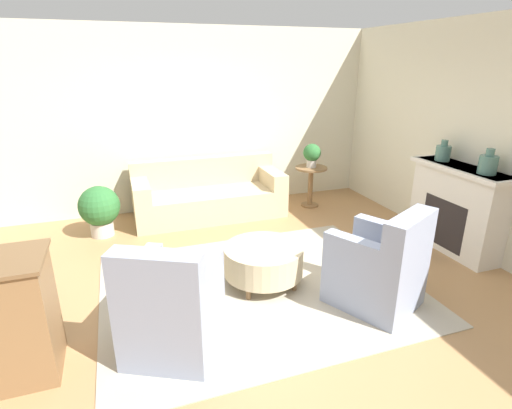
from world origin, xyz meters
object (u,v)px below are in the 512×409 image
object	(u,v)px
vase_mantel_near	(443,152)
armchair_right	(380,269)
ottoman_table	(263,260)
couch	(209,196)
armchair_left	(171,309)
potted_plant_floor	(100,208)
vase_mantel_far	(488,164)
side_table	(311,180)
potted_plant_on_side_table	(312,154)

from	to	relation	value
vase_mantel_near	armchair_right	bearing A→B (deg)	-146.08
ottoman_table	armchair_right	bearing A→B (deg)	-39.50
couch	armchair_left	xyz separation A→B (m)	(-0.99, -2.98, 0.09)
armchair_right	vase_mantel_near	bearing A→B (deg)	33.92
armchair_right	potted_plant_floor	size ratio (longest dim) A/B	1.42
armchair_left	vase_mantel_far	xyz separation A→B (m)	(3.62, 0.42, 0.81)
couch	vase_mantel_far	distance (m)	3.77
couch	side_table	xyz separation A→B (m)	(1.68, -0.15, 0.14)
couch	vase_mantel_near	distance (m)	3.36
ottoman_table	potted_plant_on_side_table	distance (m)	2.67
armchair_left	vase_mantel_near	bearing A→B (deg)	16.80
ottoman_table	potted_plant_on_side_table	xyz separation A→B (m)	(1.59, 2.06, 0.61)
couch	vase_mantel_near	xyz separation A→B (m)	(2.63, -1.88, 0.88)
armchair_left	side_table	bearing A→B (deg)	46.66
ottoman_table	vase_mantel_far	world-z (taller)	vase_mantel_far
armchair_right	vase_mantel_far	bearing A→B (deg)	14.59
couch	armchair_left	distance (m)	3.14
ottoman_table	vase_mantel_far	bearing A→B (deg)	-7.49
side_table	couch	bearing A→B (deg)	174.74
potted_plant_floor	potted_plant_on_side_table	bearing A→B (deg)	2.34
couch	ottoman_table	size ratio (longest dim) A/B	2.67
potted_plant_on_side_table	armchair_left	bearing A→B (deg)	-133.34
armchair_left	vase_mantel_far	world-z (taller)	vase_mantel_far
couch	potted_plant_floor	xyz separation A→B (m)	(-1.58, -0.29, 0.09)
armchair_left	armchair_right	xyz separation A→B (m)	(1.99, 0.00, 0.00)
armchair_left	ottoman_table	distance (m)	1.32
potted_plant_on_side_table	couch	bearing A→B (deg)	174.74
ottoman_table	vase_mantel_far	xyz separation A→B (m)	(2.54, -0.33, 0.92)
couch	vase_mantel_far	size ratio (longest dim) A/B	7.90
ottoman_table	vase_mantel_far	size ratio (longest dim) A/B	2.96
side_table	potted_plant_floor	bearing A→B (deg)	-177.66
side_table	potted_plant_on_side_table	distance (m)	0.43
vase_mantel_near	armchair_left	bearing A→B (deg)	-163.20
vase_mantel_near	vase_mantel_far	size ratio (longest dim) A/B	0.92
couch	armchair_left	size ratio (longest dim) A/B	2.25
armchair_left	potted_plant_floor	size ratio (longest dim) A/B	1.42
armchair_right	potted_plant_on_side_table	size ratio (longest dim) A/B	2.64
armchair_right	vase_mantel_far	distance (m)	1.86
ottoman_table	vase_mantel_near	world-z (taller)	vase_mantel_near
couch	side_table	world-z (taller)	couch
vase_mantel_near	potted_plant_on_side_table	world-z (taller)	vase_mantel_near
armchair_left	armchair_right	size ratio (longest dim) A/B	1.00
potted_plant_on_side_table	vase_mantel_far	bearing A→B (deg)	-68.26
couch	vase_mantel_near	bearing A→B (deg)	-35.58
armchair_right	vase_mantel_near	world-z (taller)	vase_mantel_near
ottoman_table	vase_mantel_near	distance (m)	2.72
couch	vase_mantel_far	xyz separation A→B (m)	(2.63, -2.55, 0.89)
armchair_left	potted_plant_floor	distance (m)	2.75
vase_mantel_far	potted_plant_floor	world-z (taller)	vase_mantel_far
armchair_left	potted_plant_on_side_table	distance (m)	3.91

